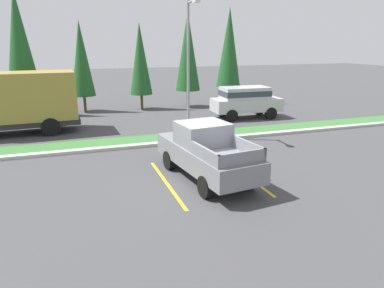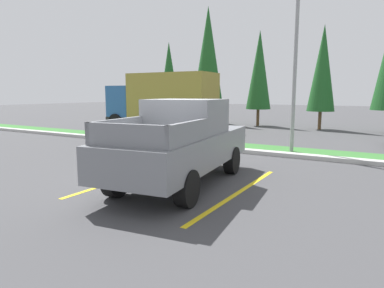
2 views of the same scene
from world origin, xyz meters
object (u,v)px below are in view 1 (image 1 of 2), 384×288
(cargo_truck_distant, at_px, (16,101))
(cypress_tree_right_inner, at_px, (140,59))
(suv_distant, at_px, (246,100))
(cypress_tree_far_right, at_px, (229,48))
(cypress_tree_left_inner, at_px, (19,42))
(street_light, at_px, (189,62))
(pickup_truck_main, at_px, (206,152))
(cypress_tree_center, at_px, (81,59))
(cypress_tree_rightmost, at_px, (188,51))

(cargo_truck_distant, relative_size, cypress_tree_right_inner, 1.08)
(cargo_truck_distant, relative_size, suv_distant, 1.47)
(cypress_tree_right_inner, height_order, cypress_tree_far_right, cypress_tree_far_right)
(cypress_tree_left_inner, height_order, cypress_tree_far_right, cypress_tree_left_inner)
(street_light, bearing_deg, cargo_truck_distant, 155.06)
(pickup_truck_main, relative_size, cypress_tree_right_inner, 0.85)
(cypress_tree_center, bearing_deg, pickup_truck_main, -77.07)
(suv_distant, relative_size, cypress_tree_right_inner, 0.74)
(suv_distant, height_order, cypress_tree_center, cypress_tree_center)
(cypress_tree_right_inner, bearing_deg, cypress_tree_left_inner, 177.56)
(pickup_truck_main, bearing_deg, street_light, 77.61)
(suv_distant, bearing_deg, cypress_tree_right_inner, 136.59)
(pickup_truck_main, height_order, cypress_tree_rightmost, cypress_tree_rightmost)
(cargo_truck_distant, distance_m, suv_distant, 13.98)
(cypress_tree_far_right, bearing_deg, cypress_tree_right_inner, -176.38)
(suv_distant, relative_size, street_light, 0.68)
(cargo_truck_distant, distance_m, cypress_tree_center, 7.29)
(street_light, bearing_deg, cypress_tree_rightmost, 72.18)
(cypress_tree_rightmost, bearing_deg, cargo_truck_distant, -155.59)
(suv_distant, distance_m, cypress_tree_rightmost, 6.66)
(suv_distant, height_order, street_light, street_light)
(street_light, relative_size, cypress_tree_right_inner, 1.09)
(pickup_truck_main, relative_size, cypress_tree_far_right, 0.71)
(cypress_tree_center, distance_m, cypress_tree_right_inner, 4.19)
(cargo_truck_distant, height_order, suv_distant, cargo_truck_distant)
(cypress_tree_left_inner, bearing_deg, cypress_tree_far_right, 0.46)
(street_light, relative_size, cypress_tree_rightmost, 0.95)
(cargo_truck_distant, height_order, cypress_tree_center, cypress_tree_center)
(suv_distant, relative_size, cypress_tree_center, 0.72)
(cypress_tree_left_inner, distance_m, cypress_tree_right_inner, 8.18)
(cypress_tree_center, xyz_separation_m, cypress_tree_rightmost, (7.83, -0.54, 0.48))
(cypress_tree_rightmost, bearing_deg, cypress_tree_center, 176.02)
(street_light, bearing_deg, cypress_tree_right_inner, 93.95)
(cypress_tree_center, relative_size, cypress_tree_rightmost, 0.89)
(suv_distant, xyz_separation_m, cypress_tree_rightmost, (-2.27, 5.47, 3.05))
(cargo_truck_distant, bearing_deg, cypress_tree_rightmost, 24.41)
(suv_distant, distance_m, street_light, 7.11)
(suv_distant, height_order, cypress_tree_right_inner, cypress_tree_right_inner)
(cypress_tree_left_inner, relative_size, cypress_tree_right_inner, 1.33)
(cargo_truck_distant, bearing_deg, pickup_truck_main, -52.53)
(street_light, height_order, cypress_tree_left_inner, cypress_tree_left_inner)
(pickup_truck_main, bearing_deg, suv_distant, 55.68)
(suv_distant, relative_size, cypress_tree_rightmost, 0.64)
(cargo_truck_distant, xyz_separation_m, cypress_tree_far_right, (15.42, 5.91, 2.66))
(cypress_tree_left_inner, bearing_deg, street_light, -48.38)
(cypress_tree_right_inner, bearing_deg, suv_distant, -43.41)
(cypress_tree_right_inner, xyz_separation_m, cypress_tree_far_right, (7.38, 0.47, 0.76))
(pickup_truck_main, bearing_deg, cypress_tree_rightmost, 74.20)
(cargo_truck_distant, bearing_deg, cypress_tree_right_inner, 34.12)
(suv_distant, distance_m, cypress_tree_far_right, 7.05)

